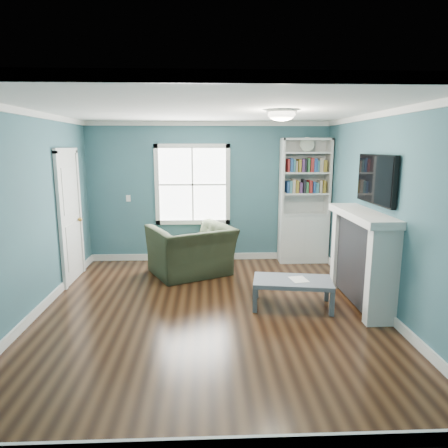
{
  "coord_description": "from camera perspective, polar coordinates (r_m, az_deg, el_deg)",
  "views": [
    {
      "loc": [
        -0.03,
        -4.98,
        2.15
      ],
      "look_at": [
        0.2,
        0.4,
        1.1
      ],
      "focal_mm": 32.0,
      "sensor_mm": 36.0,
      "label": 1
    }
  ],
  "objects": [
    {
      "name": "floor",
      "position": [
        5.42,
        -1.95,
        -12.37
      ],
      "size": [
        5.0,
        5.0,
        0.0
      ],
      "primitive_type": "plane",
      "color": "black",
      "rests_on": "ground"
    },
    {
      "name": "room_walls",
      "position": [
        5.01,
        -2.07,
        4.48
      ],
      "size": [
        5.0,
        5.0,
        5.0
      ],
      "color": "#395D6A",
      "rests_on": "ground"
    },
    {
      "name": "trim",
      "position": [
        5.06,
        -2.04,
        0.59
      ],
      "size": [
        4.5,
        5.0,
        2.6
      ],
      "color": "white",
      "rests_on": "ground"
    },
    {
      "name": "window",
      "position": [
        7.5,
        -4.51,
        5.62
      ],
      "size": [
        1.4,
        0.06,
        1.5
      ],
      "color": "white",
      "rests_on": "room_walls"
    },
    {
      "name": "bookshelf",
      "position": [
        7.6,
        11.31,
        1.51
      ],
      "size": [
        0.9,
        0.35,
        2.31
      ],
      "color": "silver",
      "rests_on": "ground"
    },
    {
      "name": "fireplace",
      "position": [
        5.79,
        19.09,
        -4.77
      ],
      "size": [
        0.44,
        1.58,
        1.3
      ],
      "color": "black",
      "rests_on": "ground"
    },
    {
      "name": "tv",
      "position": [
        5.65,
        20.93,
        5.97
      ],
      "size": [
        0.06,
        1.1,
        0.65
      ],
      "primitive_type": "cube",
      "color": "black",
      "rests_on": "fireplace"
    },
    {
      "name": "door",
      "position": [
        6.83,
        -21.13,
        1.19
      ],
      "size": [
        0.12,
        0.98,
        2.17
      ],
      "color": "silver",
      "rests_on": "ground"
    },
    {
      "name": "ceiling_fixture",
      "position": [
        5.18,
        8.23,
        15.31
      ],
      "size": [
        0.38,
        0.38,
        0.15
      ],
      "color": "white",
      "rests_on": "room_walls"
    },
    {
      "name": "light_switch",
      "position": [
        7.66,
        -13.51,
        3.59
      ],
      "size": [
        0.08,
        0.01,
        0.12
      ],
      "primitive_type": "cube",
      "color": "white",
      "rests_on": "room_walls"
    },
    {
      "name": "recliner",
      "position": [
        6.77,
        -4.7,
        -2.63
      ],
      "size": [
        1.51,
        1.3,
        1.11
      ],
      "primitive_type": "imported",
      "rotation": [
        0.0,
        0.0,
        -2.69
      ],
      "color": "#242D1C",
      "rests_on": "ground"
    },
    {
      "name": "coffee_table",
      "position": [
        5.54,
        9.76,
        -8.31
      ],
      "size": [
        1.13,
        0.73,
        0.38
      ],
      "rotation": [
        0.0,
        0.0,
        -0.16
      ],
      "color": "#4D545C",
      "rests_on": "ground"
    },
    {
      "name": "paper_sheet",
      "position": [
        5.54,
        10.63,
        -7.78
      ],
      "size": [
        0.25,
        0.3,
        0.0
      ],
      "primitive_type": "cube",
      "rotation": [
        0.0,
        0.0,
        0.16
      ],
      "color": "white",
      "rests_on": "coffee_table"
    }
  ]
}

